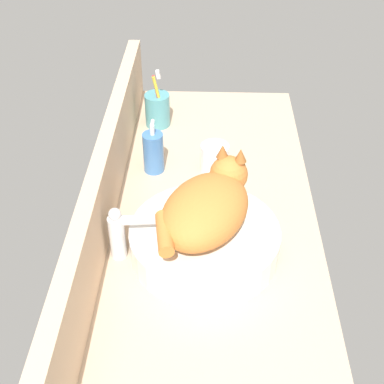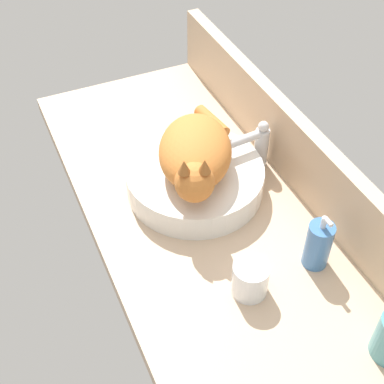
{
  "view_description": "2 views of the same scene",
  "coord_description": "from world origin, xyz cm",
  "views": [
    {
      "loc": [
        -97.74,
        0.55,
        86.28
      ],
      "look_at": [
        -0.7,
        3.93,
        9.13
      ],
      "focal_mm": 50.0,
      "sensor_mm": 36.0,
      "label": 1
    },
    {
      "loc": [
        75.15,
        -38.8,
        92.56
      ],
      "look_at": [
        -3.43,
        -3.46,
        7.54
      ],
      "focal_mm": 50.0,
      "sensor_mm": 36.0,
      "label": 2
    }
  ],
  "objects": [
    {
      "name": "backsplash_panel",
      "position": [
        0.0,
        24.73,
        9.04
      ],
      "size": [
        131.4,
        3.6,
        18.08
      ],
      "primitive_type": "cube",
      "color": "#CCAD8C",
      "rests_on": "ground_plane"
    },
    {
      "name": "soap_dispenser",
      "position": [
        20.27,
        15.0,
        5.82
      ],
      "size": [
        5.54,
        5.54,
        14.67
      ],
      "color": "#3F72B2",
      "rests_on": "ground_plane"
    },
    {
      "name": "ground_plane",
      "position": [
        0.0,
        0.0,
        -2.0
      ],
      "size": [
        131.4,
        53.05,
        4.0
      ],
      "primitive_type": "cube",
      "color": "tan"
    },
    {
      "name": "sink_basin",
      "position": [
        -11.07,
        0.78,
        3.44
      ],
      "size": [
        33.44,
        33.44,
        6.88
      ],
      "primitive_type": "cylinder",
      "color": "silver",
      "rests_on": "ground_plane"
    },
    {
      "name": "faucet",
      "position": [
        -12.62,
        18.79,
        7.3
      ],
      "size": [
        3.76,
        11.86,
        13.6
      ],
      "color": "silver",
      "rests_on": "ground_plane"
    },
    {
      "name": "water_glass",
      "position": [
        20.95,
        -1.44,
        3.5
      ],
      "size": [
        7.6,
        7.6,
        7.73
      ],
      "color": "white",
      "rests_on": "ground_plane"
    },
    {
      "name": "cat",
      "position": [
        -9.8,
        0.26,
        12.64
      ],
      "size": [
        30.05,
        26.17,
        14.0
      ],
      "color": "#CC7533",
      "rests_on": "sink_basin"
    },
    {
      "name": "toothbrush_cup",
      "position": [
        44.06,
        15.94,
        5.32
      ],
      "size": [
        7.55,
        7.55,
        18.71
      ],
      "color": "teal",
      "rests_on": "ground_plane"
    }
  ]
}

